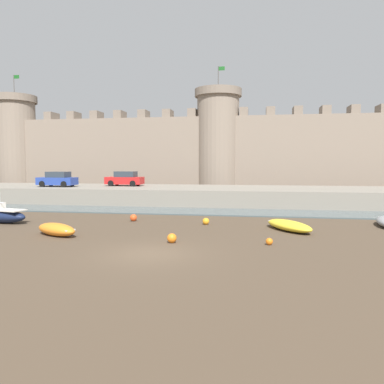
{
  "coord_description": "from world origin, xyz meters",
  "views": [
    {
      "loc": [
        4.72,
        -16.52,
        4.19
      ],
      "look_at": [
        1.19,
        5.13,
        2.5
      ],
      "focal_mm": 35.0,
      "sensor_mm": 36.0,
      "label": 1
    }
  ],
  "objects_px": {
    "mooring_buoy_near_shore": "(269,241)",
    "car_quay_east": "(57,179)",
    "car_quay_west": "(125,179)",
    "rowboat_near_channel_left": "(56,229)",
    "mooring_buoy_mid_mud": "(172,238)",
    "mooring_buoy_near_channel": "(134,218)",
    "rowboat_foreground_right": "(289,225)",
    "mooring_buoy_off_centre": "(206,221)"
  },
  "relations": [
    {
      "from": "rowboat_near_channel_left",
      "to": "car_quay_west",
      "type": "relative_size",
      "value": 0.79
    },
    {
      "from": "rowboat_foreground_right",
      "to": "mooring_buoy_off_centre",
      "type": "distance_m",
      "value": 5.57
    },
    {
      "from": "rowboat_near_channel_left",
      "to": "mooring_buoy_mid_mud",
      "type": "xyz_separation_m",
      "value": [
        7.03,
        -0.86,
        -0.13
      ]
    },
    {
      "from": "mooring_buoy_near_shore",
      "to": "car_quay_west",
      "type": "distance_m",
      "value": 25.53
    },
    {
      "from": "car_quay_east",
      "to": "car_quay_west",
      "type": "bearing_deg",
      "value": 19.8
    },
    {
      "from": "mooring_buoy_near_channel",
      "to": "mooring_buoy_mid_mud",
      "type": "bearing_deg",
      "value": -57.46
    },
    {
      "from": "mooring_buoy_near_channel",
      "to": "car_quay_west",
      "type": "height_order",
      "value": "car_quay_west"
    },
    {
      "from": "rowboat_foreground_right",
      "to": "car_quay_west",
      "type": "relative_size",
      "value": 1.0
    },
    {
      "from": "car_quay_east",
      "to": "car_quay_west",
      "type": "distance_m",
      "value": 7.17
    },
    {
      "from": "mooring_buoy_mid_mud",
      "to": "mooring_buoy_near_channel",
      "type": "bearing_deg",
      "value": 122.54
    },
    {
      "from": "mooring_buoy_near_shore",
      "to": "rowboat_foreground_right",
      "type": "bearing_deg",
      "value": 72.69
    },
    {
      "from": "mooring_buoy_mid_mud",
      "to": "mooring_buoy_near_shore",
      "type": "distance_m",
      "value": 5.06
    },
    {
      "from": "mooring_buoy_off_centre",
      "to": "mooring_buoy_near_shore",
      "type": "relative_size",
      "value": 1.27
    },
    {
      "from": "car_quay_east",
      "to": "mooring_buoy_off_centre",
      "type": "bearing_deg",
      "value": -34.81
    },
    {
      "from": "mooring_buoy_off_centre",
      "to": "car_quay_west",
      "type": "relative_size",
      "value": 0.11
    },
    {
      "from": "rowboat_foreground_right",
      "to": "car_quay_west",
      "type": "xyz_separation_m",
      "value": [
        -16.36,
        16.1,
        2.12
      ]
    },
    {
      "from": "rowboat_foreground_right",
      "to": "mooring_buoy_near_shore",
      "type": "bearing_deg",
      "value": -107.31
    },
    {
      "from": "mooring_buoy_near_shore",
      "to": "car_quay_west",
      "type": "relative_size",
      "value": 0.09
    },
    {
      "from": "mooring_buoy_near_shore",
      "to": "car_quay_east",
      "type": "xyz_separation_m",
      "value": [
        -21.71,
        18.13,
        2.26
      ]
    },
    {
      "from": "mooring_buoy_near_channel",
      "to": "car_quay_west",
      "type": "xyz_separation_m",
      "value": [
        -5.59,
        14.08,
        2.19
      ]
    },
    {
      "from": "rowboat_near_channel_left",
      "to": "car_quay_west",
      "type": "bearing_deg",
      "value": 98.23
    },
    {
      "from": "rowboat_near_channel_left",
      "to": "mooring_buoy_near_channel",
      "type": "distance_m",
      "value": 6.51
    },
    {
      "from": "rowboat_near_channel_left",
      "to": "mooring_buoy_near_channel",
      "type": "xyz_separation_m",
      "value": [
        2.7,
        5.92,
        -0.13
      ]
    },
    {
      "from": "mooring_buoy_near_channel",
      "to": "car_quay_west",
      "type": "bearing_deg",
      "value": 111.66
    },
    {
      "from": "mooring_buoy_near_shore",
      "to": "car_quay_east",
      "type": "relative_size",
      "value": 0.09
    },
    {
      "from": "rowboat_near_channel_left",
      "to": "mooring_buoy_off_centre",
      "type": "bearing_deg",
      "value": 33.1
    },
    {
      "from": "mooring_buoy_near_channel",
      "to": "mooring_buoy_near_shore",
      "type": "bearing_deg",
      "value": -34.65
    },
    {
      "from": "car_quay_west",
      "to": "rowboat_near_channel_left",
      "type": "bearing_deg",
      "value": -81.77
    },
    {
      "from": "mooring_buoy_near_shore",
      "to": "mooring_buoy_off_centre",
      "type": "bearing_deg",
      "value": 124.58
    },
    {
      "from": "mooring_buoy_mid_mud",
      "to": "mooring_buoy_near_channel",
      "type": "relative_size",
      "value": 1.0
    },
    {
      "from": "car_quay_east",
      "to": "rowboat_foreground_right",
      "type": "bearing_deg",
      "value": -30.61
    },
    {
      "from": "mooring_buoy_near_shore",
      "to": "car_quay_east",
      "type": "distance_m",
      "value": 28.37
    },
    {
      "from": "mooring_buoy_mid_mud",
      "to": "mooring_buoy_off_centre",
      "type": "xyz_separation_m",
      "value": [
        1.04,
        6.12,
        -0.02
      ]
    },
    {
      "from": "mooring_buoy_mid_mud",
      "to": "car_quay_east",
      "type": "bearing_deg",
      "value": 132.12
    },
    {
      "from": "mooring_buoy_mid_mud",
      "to": "car_quay_west",
      "type": "xyz_separation_m",
      "value": [
        -9.92,
        20.86,
        2.19
      ]
    },
    {
      "from": "car_quay_east",
      "to": "mooring_buoy_mid_mud",
      "type": "bearing_deg",
      "value": -47.88
    },
    {
      "from": "rowboat_foreground_right",
      "to": "mooring_buoy_near_shore",
      "type": "relative_size",
      "value": 11.46
    },
    {
      "from": "mooring_buoy_near_shore",
      "to": "car_quay_west",
      "type": "height_order",
      "value": "car_quay_west"
    },
    {
      "from": "mooring_buoy_mid_mud",
      "to": "mooring_buoy_near_channel",
      "type": "xyz_separation_m",
      "value": [
        -4.33,
        6.79,
        0.0
      ]
    },
    {
      "from": "rowboat_foreground_right",
      "to": "car_quay_east",
      "type": "distance_m",
      "value": 26.93
    },
    {
      "from": "car_quay_east",
      "to": "car_quay_west",
      "type": "height_order",
      "value": "same"
    },
    {
      "from": "mooring_buoy_off_centre",
      "to": "mooring_buoy_mid_mud",
      "type": "bearing_deg",
      "value": -99.62
    }
  ]
}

